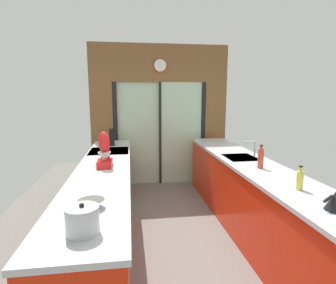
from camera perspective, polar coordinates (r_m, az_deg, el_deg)
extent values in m
cube|color=slate|center=(3.95, 1.48, -16.73)|extent=(5.04, 7.60, 0.02)
cube|color=brown|center=(5.35, -1.74, 16.19)|extent=(2.64, 0.08, 0.70)
cube|color=#B2D1AD|center=(5.36, -6.15, 1.66)|extent=(0.80, 0.02, 2.00)
cube|color=#B2D1AD|center=(5.41, 2.79, 1.78)|extent=(0.80, 0.02, 2.00)
cube|color=black|center=(5.34, -10.87, 1.51)|extent=(0.08, 0.10, 2.00)
cube|color=black|center=(5.53, 7.23, 1.89)|extent=(0.08, 0.10, 2.00)
cube|color=black|center=(5.37, -1.66, 1.72)|extent=(0.04, 0.10, 2.00)
cube|color=brown|center=(5.36, -13.54, 1.44)|extent=(0.42, 0.08, 2.00)
cube|color=brown|center=(5.60, 9.70, 1.92)|extent=(0.42, 0.08, 2.00)
cylinder|color=white|center=(5.28, -1.66, 15.73)|extent=(0.22, 0.03, 0.22)
torus|color=#DB4C23|center=(5.28, -1.66, 15.73)|extent=(0.24, 0.02, 0.24)
cube|color=red|center=(2.89, -14.13, -17.52)|extent=(0.58, 2.55, 0.88)
cube|color=red|center=(4.95, -11.52, -5.81)|extent=(0.58, 0.65, 0.88)
cube|color=#BCBCC1|center=(3.31, -13.35, -5.41)|extent=(0.62, 3.80, 0.04)
cube|color=red|center=(3.76, 16.40, -11.08)|extent=(0.58, 3.80, 0.88)
cube|color=#BCBCC1|center=(3.62, 16.75, -4.25)|extent=(0.62, 3.80, 0.04)
cube|color=#B7BABC|center=(3.84, 14.92, -3.46)|extent=(0.40, 0.48, 0.05)
cylinder|color=#B7BABC|center=(3.89, 17.72, -1.38)|extent=(0.02, 0.02, 0.22)
cylinder|color=#B7BABC|center=(3.84, 16.59, 0.05)|extent=(0.18, 0.02, 0.02)
cube|color=#B7BABC|center=(4.35, -12.00, -8.01)|extent=(0.58, 0.60, 0.88)
cube|color=black|center=(4.32, -8.08, -7.43)|extent=(0.01, 0.48, 0.28)
cube|color=black|center=(4.23, -12.22, -1.99)|extent=(0.58, 0.60, 0.03)
cylinder|color=#B7BABC|center=(4.07, -8.11, -3.86)|extent=(0.02, 0.04, 0.04)
cylinder|color=#B7BABC|center=(4.24, -8.12, -3.29)|extent=(0.02, 0.04, 0.04)
cylinder|color=#B7BABC|center=(4.42, -8.12, -2.77)|extent=(0.02, 0.04, 0.04)
cylinder|color=#514C47|center=(2.17, -15.72, -13.06)|extent=(0.09, 0.09, 0.01)
cone|color=#514C47|center=(2.16, -15.76, -12.28)|extent=(0.20, 0.20, 0.06)
cube|color=black|center=(4.65, -11.65, 0.63)|extent=(0.08, 0.14, 0.22)
cylinder|color=black|center=(4.63, -12.15, 2.34)|extent=(0.02, 0.02, 0.08)
cylinder|color=black|center=(4.63, -11.93, 2.22)|extent=(0.02, 0.02, 0.06)
cylinder|color=black|center=(4.63, -11.71, 2.35)|extent=(0.02, 0.02, 0.08)
cylinder|color=black|center=(4.62, -11.48, 2.32)|extent=(0.02, 0.02, 0.08)
cylinder|color=black|center=(4.62, -11.26, 2.26)|extent=(0.02, 0.02, 0.07)
cube|color=red|center=(3.29, -13.06, -4.43)|extent=(0.17, 0.26, 0.08)
cube|color=red|center=(3.35, -13.01, -1.69)|extent=(0.10, 0.08, 0.20)
ellipsoid|color=red|center=(3.22, -13.25, 0.02)|extent=(0.13, 0.12, 0.24)
cone|color=#B7BABC|center=(3.24, -13.16, -3.18)|extent=(0.15, 0.15, 0.13)
cylinder|color=#B7BABC|center=(1.79, -17.46, -15.52)|extent=(0.20, 0.20, 0.16)
cylinder|color=#B7BABC|center=(1.76, -17.60, -13.02)|extent=(0.21, 0.21, 0.01)
sphere|color=black|center=(1.75, -17.63, -12.54)|extent=(0.03, 0.03, 0.03)
cylinder|color=black|center=(2.32, 30.48, -10.20)|extent=(0.08, 0.02, 0.07)
cylinder|color=#D1CC4C|center=(2.70, 25.84, -7.28)|extent=(0.06, 0.06, 0.17)
cylinder|color=#D1CC4C|center=(2.68, 26.01, -5.14)|extent=(0.03, 0.03, 0.04)
cylinder|color=black|center=(2.67, 26.05, -4.62)|extent=(0.03, 0.03, 0.01)
cylinder|color=#B23D2D|center=(3.31, 18.82, -3.33)|extent=(0.07, 0.07, 0.22)
cylinder|color=#B23D2D|center=(3.28, 18.95, -1.09)|extent=(0.03, 0.03, 0.04)
cylinder|color=black|center=(3.28, 18.97, -0.66)|extent=(0.04, 0.04, 0.01)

